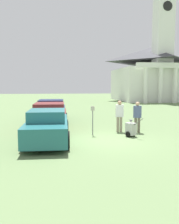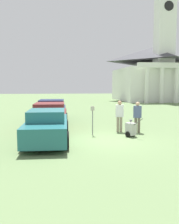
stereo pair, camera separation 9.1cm
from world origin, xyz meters
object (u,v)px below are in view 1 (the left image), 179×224
object	(u,v)px
person_worker	(120,114)
church	(152,68)
parked_car_navy	(51,111)
parking_meter	(93,115)
parked_car_maroon	(50,117)
parked_car_teal	(47,127)
person_supervisor	(137,115)
equipment_cart	(131,129)

from	to	relation	value
person_worker	church	xyz separation A→B (m)	(11.80, 25.99, 4.20)
parked_car_navy	church	xyz separation A→B (m)	(15.57, 21.03, 4.48)
parked_car_navy	parking_meter	bearing A→B (deg)	-67.21
church	parked_car_maroon	bearing A→B (deg)	-122.36
parked_car_maroon	parked_car_teal	bearing A→B (deg)	-88.60
person_supervisor	church	world-z (taller)	church
parked_car_navy	church	world-z (taller)	church
parked_car_teal	parking_meter	bearing A→B (deg)	30.58
parking_meter	equipment_cart	xyz separation A→B (m)	(1.81, -0.62, -0.63)
parked_car_teal	person_supervisor	xyz separation A→B (m)	(4.67, 1.62, 0.24)
parked_car_navy	church	size ratio (longest dim) A/B	0.20
church	parked_car_teal	bearing A→B (deg)	-119.16
parking_meter	church	distance (m)	30.12
parked_car_maroon	church	xyz separation A→B (m)	(15.57, 24.58, 4.46)
parked_car_maroon	parking_meter	distance (m)	3.07
parking_meter	person_worker	distance (m)	1.71
parked_car_teal	person_worker	distance (m)	4.24
parked_car_teal	person_worker	bearing A→B (deg)	28.43
person_worker	church	world-z (taller)	church
equipment_cart	parking_meter	bearing A→B (deg)	131.48
parked_car_navy	parking_meter	size ratio (longest dim) A/B	3.24
equipment_cart	church	bearing A→B (deg)	37.31
parked_car_navy	parked_car_teal	bearing A→B (deg)	-88.60
parked_car_navy	person_supervisor	size ratio (longest dim) A/B	2.89
parked_car_teal	equipment_cart	size ratio (longest dim) A/B	4.74
parked_car_teal	equipment_cart	xyz separation A→B (m)	(4.03, 0.62, -0.30)
parked_car_maroon	person_worker	bearing A→B (deg)	-19.13
person_supervisor	equipment_cart	size ratio (longest dim) A/B	1.65
parked_car_maroon	person_worker	size ratio (longest dim) A/B	2.96
parked_car_teal	parked_car_navy	xyz separation A→B (m)	(-0.00, 6.88, -0.00)
parked_car_teal	person_supervisor	size ratio (longest dim) A/B	2.87
person_supervisor	church	distance (m)	28.77
parked_car_navy	equipment_cart	world-z (taller)	parked_car_navy
equipment_cart	church	xyz separation A→B (m)	(11.55, 27.29, 4.78)
equipment_cart	person_worker	bearing A→B (deg)	71.21
parked_car_teal	parked_car_maroon	distance (m)	3.34
parked_car_maroon	equipment_cart	world-z (taller)	parked_car_maroon
person_supervisor	parking_meter	bearing A→B (deg)	31.09
parking_meter	church	bearing A→B (deg)	63.40
church	parked_car_navy	bearing A→B (deg)	-126.52
parked_car_teal	parking_meter	world-z (taller)	parking_meter
person_worker	person_supervisor	distance (m)	0.95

